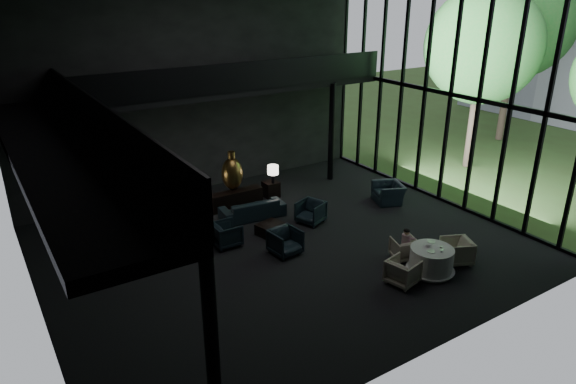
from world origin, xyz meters
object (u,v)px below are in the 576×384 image
lounge_armchair_east (311,210)px  dining_chair_east (457,250)px  console (236,199)px  table_lamp_left (191,187)px  bronze_urn (232,173)px  side_table_left (194,209)px  dining_table (431,262)px  table_lamp_right (273,171)px  window_armchair (389,189)px  dining_chair_north (404,249)px  sofa (252,205)px  coffee_table (272,230)px  lounge_armchair_south (285,239)px  child (406,237)px  side_table_right (271,189)px  lounge_armchair_west (226,232)px  dining_chair_west (403,270)px

lounge_armchair_east → dining_chair_east: lounge_armchair_east is taller
console → table_lamp_left: size_ratio=2.76×
bronze_urn → side_table_left: bronze_urn is taller
console → dining_table: (2.50, -7.08, 0.01)m
table_lamp_right → window_armchair: size_ratio=0.60×
table_lamp_left → dining_chair_north: (4.02, -6.38, -0.69)m
sofa → coffee_table: 1.55m
lounge_armchair_south → child: size_ratio=1.74×
sofa → dining_chair_east: bearing=126.0°
console → lounge_armchair_south: lounge_armchair_south is taller
side_table_right → window_armchair: window_armchair is taller
table_lamp_left → lounge_armchair_west: 2.83m
table_lamp_right → dining_chair_east: size_ratio=0.83×
table_lamp_left → child: 7.58m
bronze_urn → dining_chair_east: 8.17m
side_table_right → dining_chair_east: bearing=-75.1°
lounge_armchair_west → lounge_armchair_south: lounge_armchair_south is taller
bronze_urn → sofa: bearing=-86.9°
window_armchair → dining_chair_north: size_ratio=1.78×
console → coffee_table: console is taller
dining_chair_north → lounge_armchair_west: bearing=-23.4°
table_lamp_left → sofa: size_ratio=0.30×
dining_table → child: (-0.08, 0.93, 0.39)m
bronze_urn → lounge_armchair_west: (-1.61, -2.72, -0.81)m
lounge_armchair_south → dining_chair_west: (1.78, -3.14, -0.08)m
lounge_armchair_east → dining_chair_east: size_ratio=1.09×
window_armchair → bronze_urn: bearing=-98.8°
table_lamp_left → side_table_left: bearing=-90.0°
table_lamp_right → lounge_armchair_west: 4.14m
lounge_armchair_south → dining_chair_east: lounge_armchair_south is taller
table_lamp_right → console: bearing=-179.2°
dining_chair_north → lounge_armchair_south: bearing=-19.4°
lounge_armchair_south → dining_chair_north: size_ratio=1.45×
table_lamp_right → child: 6.23m
table_lamp_left → dining_chair_north: size_ratio=1.10×
table_lamp_right → dining_chair_west: table_lamp_right is taller
console → lounge_armchair_south: 3.96m
side_table_right → lounge_armchair_south: 4.58m
bronze_urn → child: bearing=-69.2°
lounge_armchair_east → window_armchair: (3.48, -0.10, 0.05)m
dining_chair_east → child: child is taller
lounge_armchair_west → window_armchair: 6.63m
side_table_right → window_armchair: size_ratio=0.51×
bronze_urn → dining_chair_north: bearing=-69.0°
side_table_left → lounge_armchair_east: bearing=-40.7°
dining_table → side_table_right: bearing=97.1°
lounge_armchair_south → window_armchair: (5.39, 1.29, 0.04)m
coffee_table → dining_chair_north: (2.48, -3.47, 0.15)m
side_table_right → table_lamp_right: bearing=-90.0°
dining_chair_north → child: child is taller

